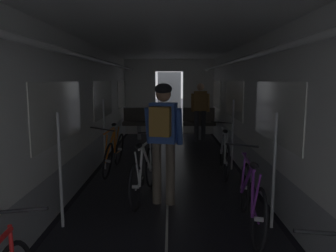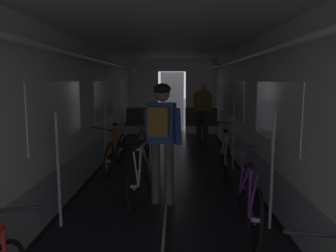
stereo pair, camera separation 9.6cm
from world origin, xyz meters
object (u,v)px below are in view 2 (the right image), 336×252
Objects in this scene: person_standing_near_bench at (203,108)px; bench_seat_far_right at (201,121)px; bicycle_orange at (115,152)px; bicycle_silver at (225,154)px; bicycle_purple at (248,198)px; bench_seat_far_left at (142,120)px; bicycle_white_in_aisle at (143,173)px; person_cyclist_aisle at (162,131)px.

bench_seat_far_right is at bearing 90.41° from person_standing_near_bench.
bicycle_silver is at bearing -3.85° from bicycle_orange.
bicycle_silver is 2.33m from bicycle_purple.
bench_seat_far_left is 1.80m from bench_seat_far_right.
bicycle_orange is (-1.96, -3.52, -0.19)m from bench_seat_far_right.
bicycle_silver is at bearing -87.33° from bench_seat_far_right.
person_standing_near_bench is (1.80, -0.38, 0.41)m from bench_seat_far_left.
bicycle_white_in_aisle is 4.80m from person_standing_near_bench.
bicycle_purple is at bearing -35.68° from person_cyclist_aisle.
bench_seat_far_left is 5.32m from person_cyclist_aisle.
person_standing_near_bench reaches higher than bicycle_purple.
bicycle_purple reaches higher than bicycle_white_in_aisle.
bicycle_purple reaches higher than bicycle_silver.
bench_seat_far_right reaches higher than bicycle_purple.
bench_seat_far_right is 0.58× the size of person_standing_near_bench.
bicycle_orange is (-2.13, 0.14, -0.00)m from bicycle_silver.
bicycle_silver is 1.00× the size of person_standing_near_bench.
bicycle_purple is 1.70m from bicycle_white_in_aisle.
bicycle_white_in_aisle is (-1.36, 1.02, 0.00)m from bicycle_purple.
bench_seat_far_left is at bearing 87.36° from bicycle_orange.
bench_seat_far_right is (1.80, 0.00, 0.00)m from bench_seat_far_left.
person_cyclist_aisle reaches higher than bicycle_white_in_aisle.
bench_seat_far_right is 0.58× the size of bicycle_orange.
bicycle_white_in_aisle is 1.00× the size of person_standing_near_bench.
bench_seat_far_left is at bearing 99.13° from person_cyclist_aisle.
bicycle_purple is (2.06, -2.47, 0.00)m from bicycle_orange.
person_cyclist_aisle is (-1.13, -1.57, 0.69)m from bicycle_silver.
person_standing_near_bench reaches higher than bicycle_silver.
bicycle_purple is at bearing -88.99° from person_standing_near_bench.
person_cyclist_aisle is (1.00, -1.71, 0.69)m from bicycle_orange.
person_cyclist_aisle reaches higher than bench_seat_far_left.
bench_seat_far_right is at bearing 75.78° from bicycle_white_in_aisle.
bicycle_purple is at bearing -50.14° from bicycle_orange.
person_cyclist_aisle reaches higher than bench_seat_far_right.
bench_seat_far_left is 0.58× the size of bicycle_purple.
bicycle_purple is (0.10, -5.99, -0.18)m from bench_seat_far_right.
bicycle_orange is at bearing -122.01° from person_standing_near_bench.
bicycle_orange reaches higher than bicycle_purple.
bench_seat_far_right is at bearing 79.61° from person_cyclist_aisle.
bench_seat_far_left is 0.58× the size of bicycle_orange.
bench_seat_far_right is 0.58× the size of bicycle_white_in_aisle.
bench_seat_far_left is 4.16m from bicycle_silver.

